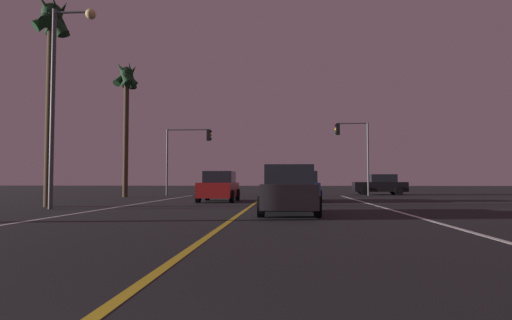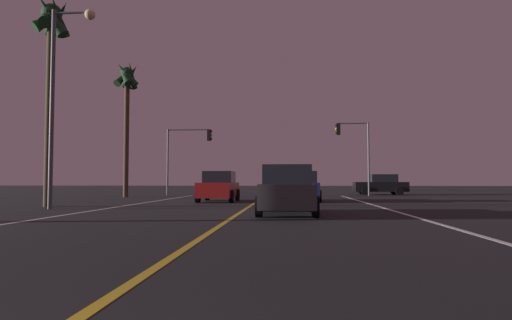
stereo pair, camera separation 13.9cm
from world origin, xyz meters
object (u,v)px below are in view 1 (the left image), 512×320
at_px(street_lamp_left_mid, 62,82).
at_px(palm_tree_left_mid, 52,38).
at_px(car_lead_same_lane, 289,191).
at_px(car_oncoming, 219,187).
at_px(car_ahead_far, 302,187).
at_px(car_crossing_side, 380,185).
at_px(palm_tree_left_far, 127,89).
at_px(traffic_light_near_right, 353,142).
at_px(traffic_light_near_left, 189,146).

bearing_deg(street_lamp_left_mid, palm_tree_left_mid, 132.02).
distance_m(car_lead_same_lane, palm_tree_left_mid, 13.18).
height_order(car_oncoming, car_ahead_far, same).
bearing_deg(street_lamp_left_mid, car_crossing_side, 48.95).
relative_size(car_ahead_far, palm_tree_left_far, 0.44).
xyz_separation_m(car_crossing_side, palm_tree_left_far, (-19.26, -6.70, 6.97)).
xyz_separation_m(car_oncoming, palm_tree_left_far, (-7.68, 5.93, 6.97)).
relative_size(car_ahead_far, traffic_light_near_right, 0.75).
xyz_separation_m(traffic_light_near_left, palm_tree_left_mid, (-2.76, -15.69, 3.65)).
relative_size(car_oncoming, palm_tree_left_mid, 0.44).
height_order(traffic_light_near_right, palm_tree_left_far, palm_tree_left_far).
bearing_deg(car_ahead_far, palm_tree_left_far, 66.73).
height_order(car_crossing_side, palm_tree_left_mid, palm_tree_left_mid).
bearing_deg(palm_tree_left_mid, car_crossing_side, 44.61).
bearing_deg(traffic_light_near_right, street_lamp_left_mid, 49.83).
bearing_deg(car_crossing_side, traffic_light_near_right, 43.44).
distance_m(car_lead_same_lane, traffic_light_near_left, 21.03).
distance_m(traffic_light_near_left, street_lamp_left_mid, 17.26).
height_order(car_oncoming, traffic_light_near_right, traffic_light_near_right).
height_order(car_lead_same_lane, street_lamp_left_mid, street_lamp_left_mid).
height_order(traffic_light_near_right, traffic_light_near_left, traffic_light_near_right).
bearing_deg(traffic_light_near_left, car_lead_same_lane, -67.52).
relative_size(traffic_light_near_left, street_lamp_left_mid, 0.64).
bearing_deg(traffic_light_near_left, palm_tree_left_far, -130.52).
xyz_separation_m(car_ahead_far, palm_tree_left_far, (-12.34, 5.31, 6.97)).
height_order(traffic_light_near_right, street_lamp_left_mid, street_lamp_left_mid).
distance_m(car_crossing_side, car_ahead_far, 13.86).
height_order(car_crossing_side, car_oncoming, same).
xyz_separation_m(car_lead_same_lane, street_lamp_left_mid, (-9.39, 2.05, 4.43)).
bearing_deg(car_ahead_far, traffic_light_near_left, 42.49).
height_order(car_crossing_side, car_lead_same_lane, same).
bearing_deg(traffic_light_near_left, car_ahead_far, -47.51).
height_order(traffic_light_near_left, palm_tree_left_mid, palm_tree_left_mid).
xyz_separation_m(car_ahead_far, traffic_light_near_left, (-8.73, 9.53, 3.18)).
distance_m(traffic_light_near_right, palm_tree_left_mid, 22.53).
relative_size(car_lead_same_lane, street_lamp_left_mid, 0.51).
xyz_separation_m(traffic_light_near_right, traffic_light_near_left, (-13.04, -0.00, -0.21)).
relative_size(traffic_light_near_right, traffic_light_near_left, 1.07).
height_order(car_crossing_side, palm_tree_left_far, palm_tree_left_far).
distance_m(car_lead_same_lane, palm_tree_left_far, 20.17).
bearing_deg(palm_tree_left_far, traffic_light_near_right, 14.23).
bearing_deg(palm_tree_left_mid, car_lead_same_lane, -18.18).
height_order(street_lamp_left_mid, palm_tree_left_far, palm_tree_left_far).
height_order(car_lead_same_lane, traffic_light_near_left, traffic_light_near_left).
bearing_deg(car_oncoming, traffic_light_near_right, 138.55).
bearing_deg(car_lead_same_lane, palm_tree_left_far, 37.64).
relative_size(car_oncoming, car_ahead_far, 1.00).
distance_m(traffic_light_near_right, palm_tree_left_far, 17.54).
distance_m(car_ahead_far, palm_tree_left_mid, 14.72).
height_order(car_ahead_far, car_lead_same_lane, same).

